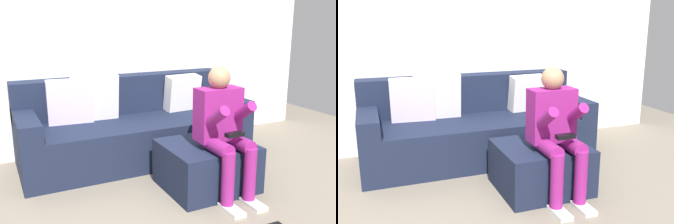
# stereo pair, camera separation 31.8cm
# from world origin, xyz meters

# --- Properties ---
(wall_back) EXTENTS (5.25, 0.10, 2.79)m
(wall_back) POSITION_xyz_m (0.00, 2.30, 1.39)
(wall_back) COLOR white
(wall_back) RESTS_ON ground_plane
(couch_sectional) EXTENTS (2.19, 0.87, 0.85)m
(couch_sectional) POSITION_xyz_m (0.27, 1.88, 0.31)
(couch_sectional) COLOR #192138
(couch_sectional) RESTS_ON ground_plane
(ottoman) EXTENTS (0.69, 0.62, 0.37)m
(ottoman) POSITION_xyz_m (0.56, 0.95, 0.19)
(ottoman) COLOR #192138
(ottoman) RESTS_ON ground_plane
(person_seated) EXTENTS (0.35, 0.56, 1.00)m
(person_seated) POSITION_xyz_m (0.60, 0.79, 0.56)
(person_seated) COLOR #8C1E72
(person_seated) RESTS_ON ground_plane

